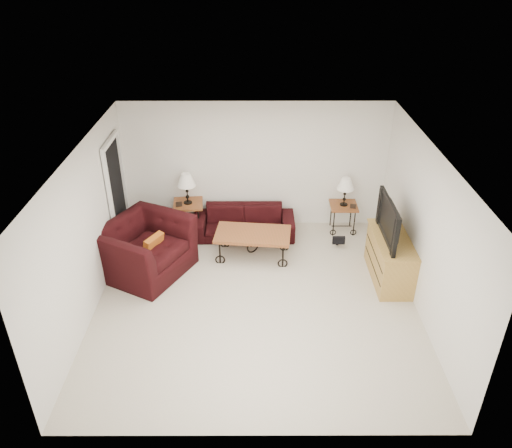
{
  "coord_description": "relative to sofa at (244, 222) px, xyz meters",
  "views": [
    {
      "loc": [
        -0.02,
        -6.31,
        5.01
      ],
      "look_at": [
        0.0,
        0.7,
        1.0
      ],
      "focal_mm": 35.06,
      "sensor_mm": 36.0,
      "label": 1
    }
  ],
  "objects": [
    {
      "name": "ceiling",
      "position": [
        0.23,
        -2.02,
        2.22
      ],
      "size": [
        5.0,
        5.0,
        0.0
      ],
      "primitive_type": "plane",
      "color": "white",
      "rests_on": "wall_back"
    },
    {
      "name": "wall_left",
      "position": [
        -2.27,
        -2.02,
        0.97
      ],
      "size": [
        0.02,
        5.0,
        2.5
      ],
      "primitive_type": "cube",
      "color": "silver",
      "rests_on": "ground"
    },
    {
      "name": "wall_right",
      "position": [
        2.73,
        -2.02,
        0.97
      ],
      "size": [
        0.02,
        5.0,
        2.5
      ],
      "primitive_type": "cube",
      "color": "silver",
      "rests_on": "ground"
    },
    {
      "name": "tv_stand",
      "position": [
        2.46,
        -1.42,
        0.11
      ],
      "size": [
        0.54,
        1.31,
        0.78
      ],
      "primitive_type": "cube",
      "color": "#BD9546",
      "rests_on": "ground"
    },
    {
      "name": "television",
      "position": [
        2.44,
        -1.42,
        0.84
      ],
      "size": [
        0.15,
        1.17,
        0.67
      ],
      "primitive_type": "imported",
      "rotation": [
        0.0,
        0.0,
        -1.57
      ],
      "color": "black",
      "rests_on": "tv_stand"
    },
    {
      "name": "ground",
      "position": [
        0.23,
        -2.02,
        -0.28
      ],
      "size": [
        5.0,
        5.0,
        0.0
      ],
      "primitive_type": "plane",
      "color": "beige",
      "rests_on": "ground"
    },
    {
      "name": "side_table_left",
      "position": [
        -1.07,
        0.18,
        0.02
      ],
      "size": [
        0.6,
        0.6,
        0.61
      ],
      "primitive_type": "cube",
      "rotation": [
        0.0,
        0.0,
        0.09
      ],
      "color": "brown",
      "rests_on": "ground"
    },
    {
      "name": "photo_frame_left",
      "position": [
        -1.22,
        0.03,
        0.38
      ],
      "size": [
        0.12,
        0.05,
        0.1
      ],
      "primitive_type": "cube",
      "rotation": [
        0.0,
        0.0,
        0.26
      ],
      "color": "black",
      "rests_on": "side_table_left"
    },
    {
      "name": "armchair",
      "position": [
        -1.64,
        -1.2,
        0.18
      ],
      "size": [
        1.77,
        1.84,
        0.92
      ],
      "primitive_type": "imported",
      "rotation": [
        0.0,
        0.0,
        1.08
      ],
      "color": "black",
      "rests_on": "ground"
    },
    {
      "name": "wall_back",
      "position": [
        0.23,
        0.48,
        0.97
      ],
      "size": [
        5.0,
        0.02,
        2.5
      ],
      "primitive_type": "cube",
      "color": "silver",
      "rests_on": "ground"
    },
    {
      "name": "sofa",
      "position": [
        0.0,
        0.0,
        0.0
      ],
      "size": [
        1.93,
        0.75,
        0.56
      ],
      "primitive_type": "imported",
      "color": "black",
      "rests_on": "ground"
    },
    {
      "name": "side_table_right",
      "position": [
        1.92,
        0.18,
        0.0
      ],
      "size": [
        0.53,
        0.53,
        0.57
      ],
      "primitive_type": "cube",
      "rotation": [
        0.0,
        0.0,
        -0.02
      ],
      "color": "brown",
      "rests_on": "ground"
    },
    {
      "name": "backpack",
      "position": [
        1.76,
        -0.38,
        -0.05
      ],
      "size": [
        0.36,
        0.28,
        0.45
      ],
      "primitive_type": "ellipsoid",
      "rotation": [
        0.0,
        0.0,
        0.02
      ],
      "color": "black",
      "rests_on": "ground"
    },
    {
      "name": "wall_front",
      "position": [
        0.23,
        -4.52,
        0.97
      ],
      "size": [
        5.0,
        0.02,
        2.5
      ],
      "primitive_type": "cube",
      "color": "silver",
      "rests_on": "ground"
    },
    {
      "name": "photo_frame_right",
      "position": [
        2.07,
        0.03,
        0.33
      ],
      "size": [
        0.11,
        0.04,
        0.09
      ],
      "primitive_type": "cube",
      "rotation": [
        0.0,
        0.0,
        -0.23
      ],
      "color": "black",
      "rests_on": "side_table_right"
    },
    {
      "name": "lamp_left",
      "position": [
        -1.07,
        0.18,
        0.63
      ],
      "size": [
        0.37,
        0.37,
        0.61
      ],
      "primitive_type": null,
      "rotation": [
        0.0,
        0.0,
        0.09
      ],
      "color": "black",
      "rests_on": "side_table_left"
    },
    {
      "name": "lamp_right",
      "position": [
        1.92,
        0.18,
        0.57
      ],
      "size": [
        0.33,
        0.33,
        0.57
      ],
      "primitive_type": null,
      "rotation": [
        0.0,
        0.0,
        -0.02
      ],
      "color": "black",
      "rests_on": "side_table_right"
    },
    {
      "name": "coffee_table",
      "position": [
        0.18,
        -0.75,
        -0.03
      ],
      "size": [
        1.39,
        0.85,
        0.49
      ],
      "primitive_type": "cube",
      "rotation": [
        0.0,
        0.0,
        -0.1
      ],
      "color": "brown",
      "rests_on": "ground"
    },
    {
      "name": "throw_pillow",
      "position": [
        -1.49,
        -1.25,
        0.24
      ],
      "size": [
        0.29,
        0.42,
        0.42
      ],
      "primitive_type": "cube",
      "rotation": [
        0.0,
        0.0,
        1.08
      ],
      "color": "#B35316",
      "rests_on": "armchair"
    },
    {
      "name": "doorway",
      "position": [
        -2.24,
        -0.37,
        0.74
      ],
      "size": [
        0.08,
        0.94,
        2.04
      ],
      "primitive_type": "cube",
      "color": "black",
      "rests_on": "ground"
    }
  ]
}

